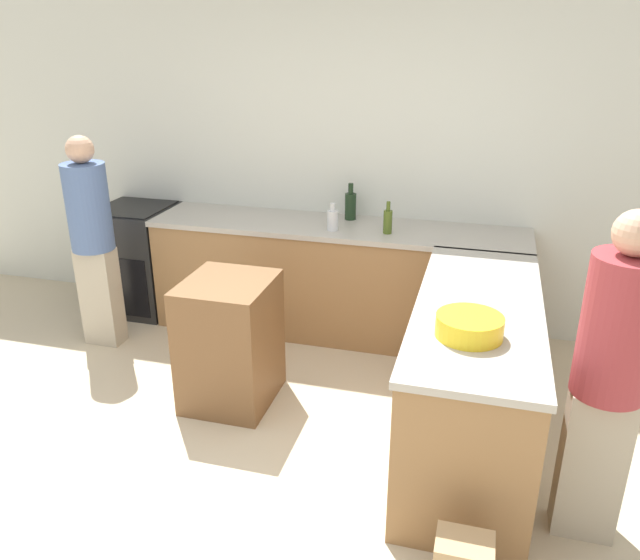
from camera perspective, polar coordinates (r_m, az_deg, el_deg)
The scene contains 12 objects.
ground_plane at distance 3.57m, azimuth -7.28°, elevation -19.10°, with size 14.00×14.00×0.00m, color beige.
wall_back at distance 5.10m, azimuth 2.54°, elevation 10.85°, with size 8.00×0.06×2.70m.
counter_back at distance 5.03m, azimuth 1.46°, elevation 0.09°, with size 2.96×0.67×0.92m.
counter_peninsula at distance 3.78m, azimuth 13.71°, elevation -8.50°, with size 0.69×1.90×0.92m.
range_oven at distance 5.70m, azimuth -16.27°, elevation 1.91°, with size 0.61×0.65×0.93m.
island_table at distance 4.15m, azimuth -8.21°, elevation -5.60°, with size 0.55×0.61×0.86m.
mixing_bowl at distance 3.17m, azimuth 13.49°, elevation -4.13°, with size 0.33×0.33×0.11m.
vinegar_bottle_clear at distance 4.72m, azimuth 1.17°, elevation 5.55°, with size 0.09×0.09×0.21m.
wine_bottle_dark at distance 4.99m, azimuth 2.80°, elevation 6.85°, with size 0.09×0.09×0.29m.
olive_oil_bottle at distance 4.67m, azimuth 6.21°, elevation 5.41°, with size 0.07×0.07×0.24m.
person_by_range at distance 5.00m, azimuth -20.11°, elevation 3.85°, with size 0.32×0.32×1.64m.
person_at_peninsula at distance 3.12m, azimuth 24.96°, elevation -7.64°, with size 0.32×0.32×1.66m.
Camera 1 is at (1.12, -2.45, 2.34)m, focal length 35.00 mm.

